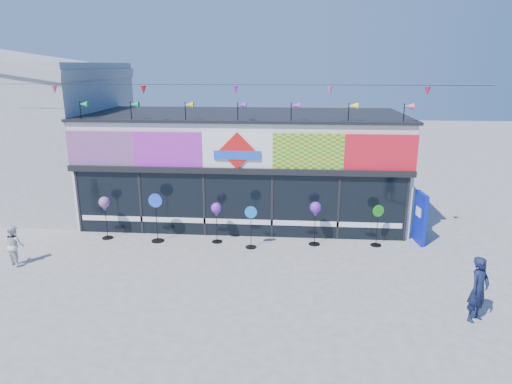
# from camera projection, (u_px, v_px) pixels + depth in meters

# --- Properties ---
(ground) EXTENTS (80.00, 80.00, 0.00)m
(ground) POSITION_uv_depth(u_px,v_px,m) (224.00, 279.00, 13.06)
(ground) COLOR slate
(ground) RESTS_ON ground
(kite_shop) EXTENTS (16.00, 5.70, 5.31)m
(kite_shop) POSITION_uv_depth(u_px,v_px,m) (245.00, 165.00, 18.22)
(kite_shop) COLOR silver
(kite_shop) RESTS_ON ground
(neighbour_building) EXTENTS (8.18, 7.20, 6.87)m
(neighbour_building) POSITION_uv_depth(u_px,v_px,m) (17.00, 130.00, 19.69)
(neighbour_building) COLOR #A2A4A7
(neighbour_building) RESTS_ON ground
(blue_sign) EXTENTS (0.23, 0.89, 1.77)m
(blue_sign) POSITION_uv_depth(u_px,v_px,m) (420.00, 218.00, 15.49)
(blue_sign) COLOR #0B1AA8
(blue_sign) RESTS_ON ground
(spinner_0) EXTENTS (0.39, 0.39, 1.52)m
(spinner_0) POSITION_uv_depth(u_px,v_px,m) (105.00, 205.00, 15.79)
(spinner_0) COLOR black
(spinner_0) RESTS_ON ground
(spinner_1) EXTENTS (0.48, 0.44, 1.72)m
(spinner_1) POSITION_uv_depth(u_px,v_px,m) (156.00, 216.00, 15.59)
(spinner_1) COLOR black
(spinner_1) RESTS_ON ground
(spinner_2) EXTENTS (0.36, 0.36, 1.42)m
(spinner_2) POSITION_uv_depth(u_px,v_px,m) (216.00, 211.00, 15.46)
(spinner_2) COLOR black
(spinner_2) RESTS_ON ground
(spinner_3) EXTENTS (0.41, 0.37, 1.45)m
(spinner_3) POSITION_uv_depth(u_px,v_px,m) (251.00, 226.00, 15.08)
(spinner_3) COLOR black
(spinner_3) RESTS_ON ground
(spinner_4) EXTENTS (0.38, 0.38, 1.52)m
(spinner_4) POSITION_uv_depth(u_px,v_px,m) (315.00, 211.00, 15.23)
(spinner_4) COLOR black
(spinner_4) RESTS_ON ground
(spinner_5) EXTENTS (0.39, 0.37, 1.43)m
(spinner_5) POSITION_uv_depth(u_px,v_px,m) (377.00, 224.00, 15.26)
(spinner_5) COLOR black
(spinner_5) RESTS_ON ground
(adult_man) EXTENTS (0.70, 0.67, 1.62)m
(adult_man) POSITION_uv_depth(u_px,v_px,m) (479.00, 289.00, 10.74)
(adult_man) COLOR #111A37
(adult_man) RESTS_ON ground
(child) EXTENTS (0.70, 0.60, 1.26)m
(child) POSITION_uv_depth(u_px,v_px,m) (15.00, 245.00, 13.85)
(child) COLOR silver
(child) RESTS_ON ground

